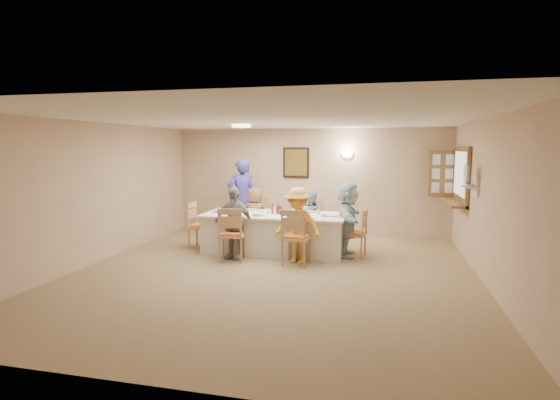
% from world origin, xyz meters
% --- Properties ---
extents(ground, '(7.00, 7.00, 0.00)m').
position_xyz_m(ground, '(0.00, 0.00, 0.00)').
color(ground, '#98784E').
extents(room_walls, '(7.00, 7.00, 7.00)m').
position_xyz_m(room_walls, '(0.00, 0.00, 1.51)').
color(room_walls, tan).
rests_on(room_walls, ground).
extents(wall_picture, '(0.62, 0.05, 0.72)m').
position_xyz_m(wall_picture, '(-0.30, 3.46, 1.70)').
color(wall_picture, black).
rests_on(wall_picture, room_walls).
extents(wall_sconce, '(0.26, 0.09, 0.18)m').
position_xyz_m(wall_sconce, '(0.90, 3.44, 1.90)').
color(wall_sconce, white).
rests_on(wall_sconce, room_walls).
extents(ceiling_light, '(0.36, 0.36, 0.05)m').
position_xyz_m(ceiling_light, '(-1.00, 1.50, 2.47)').
color(ceiling_light, white).
rests_on(ceiling_light, room_walls).
extents(serving_hatch, '(0.06, 1.50, 1.15)m').
position_xyz_m(serving_hatch, '(3.21, 2.40, 1.50)').
color(serving_hatch, brown).
rests_on(serving_hatch, room_walls).
extents(hatch_sill, '(0.30, 1.50, 0.05)m').
position_xyz_m(hatch_sill, '(3.09, 2.40, 0.97)').
color(hatch_sill, brown).
rests_on(hatch_sill, room_walls).
extents(shutter_door, '(0.55, 0.04, 1.00)m').
position_xyz_m(shutter_door, '(2.95, 3.16, 1.50)').
color(shutter_door, brown).
rests_on(shutter_door, room_walls).
extents(fan_shelf, '(0.22, 0.36, 0.03)m').
position_xyz_m(fan_shelf, '(3.13, 1.05, 1.40)').
color(fan_shelf, white).
rests_on(fan_shelf, room_walls).
extents(desk_fan, '(0.30, 0.30, 0.28)m').
position_xyz_m(desk_fan, '(3.10, 1.05, 1.55)').
color(desk_fan, '#A5A5A8').
rests_on(desk_fan, fan_shelf).
extents(dining_table, '(2.79, 1.18, 0.76)m').
position_xyz_m(dining_table, '(-0.33, 1.49, 0.38)').
color(dining_table, silver).
rests_on(dining_table, ground).
extents(chair_back_left, '(0.57, 0.57, 1.01)m').
position_xyz_m(chair_back_left, '(-0.93, 2.29, 0.51)').
color(chair_back_left, tan).
rests_on(chair_back_left, ground).
extents(chair_back_right, '(0.49, 0.49, 0.98)m').
position_xyz_m(chair_back_right, '(0.27, 2.29, 0.49)').
color(chair_back_right, tan).
rests_on(chair_back_right, ground).
extents(chair_front_left, '(0.55, 0.55, 0.99)m').
position_xyz_m(chair_front_left, '(-0.93, 0.69, 0.50)').
color(chair_front_left, tan).
rests_on(chair_front_left, ground).
extents(chair_front_right, '(0.52, 0.52, 1.01)m').
position_xyz_m(chair_front_right, '(0.27, 0.69, 0.50)').
color(chair_front_right, tan).
rests_on(chair_front_right, ground).
extents(chair_left_end, '(0.46, 0.46, 0.94)m').
position_xyz_m(chair_left_end, '(-1.88, 1.49, 0.47)').
color(chair_left_end, tan).
rests_on(chair_left_end, ground).
extents(chair_right_end, '(0.49, 0.49, 0.90)m').
position_xyz_m(chair_right_end, '(1.22, 1.49, 0.45)').
color(chair_right_end, tan).
rests_on(chair_right_end, ground).
extents(diner_back_left, '(0.63, 0.45, 1.21)m').
position_xyz_m(diner_back_left, '(-0.93, 2.17, 0.61)').
color(diner_back_left, brown).
rests_on(diner_back_left, ground).
extents(diner_back_right, '(0.62, 0.51, 1.17)m').
position_xyz_m(diner_back_right, '(0.27, 2.17, 0.59)').
color(diner_back_right, '#8EA0BB').
rests_on(diner_back_right, ground).
extents(diner_front_left, '(0.91, 0.62, 1.35)m').
position_xyz_m(diner_front_left, '(-0.93, 0.81, 0.67)').
color(diner_front_left, gray).
rests_on(diner_front_left, ground).
extents(diner_front_right, '(1.05, 0.80, 1.36)m').
position_xyz_m(diner_front_right, '(0.27, 0.81, 0.68)').
color(diner_front_right, gold).
rests_on(diner_front_right, ground).
extents(diner_right_end, '(1.35, 0.53, 1.41)m').
position_xyz_m(diner_right_end, '(1.09, 1.49, 0.71)').
color(diner_right_end, silver).
rests_on(diner_right_end, ground).
extents(caregiver, '(1.05, 1.02, 1.81)m').
position_xyz_m(caregiver, '(-1.38, 2.64, 0.90)').
color(caregiver, '#39318F').
rests_on(caregiver, ground).
extents(placemat_fl, '(0.36, 0.27, 0.01)m').
position_xyz_m(placemat_fl, '(-0.93, 1.07, 0.76)').
color(placemat_fl, '#472B19').
rests_on(placemat_fl, dining_table).
extents(plate_fl, '(0.26, 0.26, 0.02)m').
position_xyz_m(plate_fl, '(-0.93, 1.07, 0.77)').
color(plate_fl, white).
rests_on(plate_fl, dining_table).
extents(napkin_fl, '(0.15, 0.15, 0.01)m').
position_xyz_m(napkin_fl, '(-0.75, 1.02, 0.77)').
color(napkin_fl, yellow).
rests_on(napkin_fl, dining_table).
extents(placemat_fr, '(0.35, 0.26, 0.01)m').
position_xyz_m(placemat_fr, '(0.27, 1.07, 0.76)').
color(placemat_fr, '#472B19').
rests_on(placemat_fr, dining_table).
extents(plate_fr, '(0.23, 0.23, 0.01)m').
position_xyz_m(plate_fr, '(0.27, 1.07, 0.77)').
color(plate_fr, white).
rests_on(plate_fr, dining_table).
extents(napkin_fr, '(0.15, 0.15, 0.01)m').
position_xyz_m(napkin_fr, '(0.45, 1.02, 0.77)').
color(napkin_fr, yellow).
rests_on(napkin_fr, dining_table).
extents(placemat_bl, '(0.33, 0.25, 0.01)m').
position_xyz_m(placemat_bl, '(-0.93, 1.91, 0.76)').
color(placemat_bl, '#472B19').
rests_on(placemat_bl, dining_table).
extents(plate_bl, '(0.24, 0.24, 0.02)m').
position_xyz_m(plate_bl, '(-0.93, 1.91, 0.77)').
color(plate_bl, white).
rests_on(plate_bl, dining_table).
extents(napkin_bl, '(0.13, 0.13, 0.01)m').
position_xyz_m(napkin_bl, '(-0.75, 1.86, 0.77)').
color(napkin_bl, yellow).
rests_on(napkin_bl, dining_table).
extents(placemat_br, '(0.35, 0.26, 0.01)m').
position_xyz_m(placemat_br, '(0.27, 1.91, 0.76)').
color(placemat_br, '#472B19').
rests_on(placemat_br, dining_table).
extents(plate_br, '(0.25, 0.25, 0.02)m').
position_xyz_m(plate_br, '(0.27, 1.91, 0.77)').
color(plate_br, white).
rests_on(plate_br, dining_table).
extents(napkin_br, '(0.14, 0.14, 0.01)m').
position_xyz_m(napkin_br, '(0.45, 1.86, 0.77)').
color(napkin_br, yellow).
rests_on(napkin_br, dining_table).
extents(placemat_le, '(0.35, 0.26, 0.01)m').
position_xyz_m(placemat_le, '(-1.43, 1.49, 0.76)').
color(placemat_le, '#472B19').
rests_on(placemat_le, dining_table).
extents(plate_le, '(0.23, 0.23, 0.01)m').
position_xyz_m(plate_le, '(-1.43, 1.49, 0.77)').
color(plate_le, white).
rests_on(plate_le, dining_table).
extents(napkin_le, '(0.14, 0.14, 0.01)m').
position_xyz_m(napkin_le, '(-1.25, 1.44, 0.77)').
color(napkin_le, yellow).
rests_on(napkin_le, dining_table).
extents(placemat_re, '(0.37, 0.28, 0.01)m').
position_xyz_m(placemat_re, '(0.79, 1.49, 0.76)').
color(placemat_re, '#472B19').
rests_on(placemat_re, dining_table).
extents(plate_re, '(0.24, 0.24, 0.02)m').
position_xyz_m(plate_re, '(0.79, 1.49, 0.77)').
color(plate_re, white).
rests_on(plate_re, dining_table).
extents(napkin_re, '(0.15, 0.15, 0.01)m').
position_xyz_m(napkin_re, '(0.97, 1.44, 0.77)').
color(napkin_re, yellow).
rests_on(napkin_re, dining_table).
extents(teacup_a, '(0.14, 0.14, 0.09)m').
position_xyz_m(teacup_a, '(-1.16, 1.17, 0.81)').
color(teacup_a, white).
rests_on(teacup_a, dining_table).
extents(teacup_b, '(0.13, 0.13, 0.08)m').
position_xyz_m(teacup_b, '(0.07, 2.02, 0.80)').
color(teacup_b, white).
rests_on(teacup_b, dining_table).
extents(bowl_a, '(0.32, 0.32, 0.06)m').
position_xyz_m(bowl_a, '(-0.59, 1.21, 0.79)').
color(bowl_a, white).
rests_on(bowl_a, dining_table).
extents(bowl_b, '(0.25, 0.25, 0.06)m').
position_xyz_m(bowl_b, '(-0.01, 1.73, 0.79)').
color(bowl_b, white).
rests_on(bowl_b, dining_table).
extents(condiment_ketchup, '(0.09, 0.09, 0.22)m').
position_xyz_m(condiment_ketchup, '(-0.37, 1.53, 0.87)').
color(condiment_ketchup, '#A80E1E').
rests_on(condiment_ketchup, dining_table).
extents(condiment_brown, '(0.13, 0.13, 0.21)m').
position_xyz_m(condiment_brown, '(-0.27, 1.57, 0.86)').
color(condiment_brown, '#592E17').
rests_on(condiment_brown, dining_table).
extents(condiment_malt, '(0.15, 0.15, 0.16)m').
position_xyz_m(condiment_malt, '(-0.19, 1.46, 0.84)').
color(condiment_malt, '#592E17').
rests_on(condiment_malt, dining_table).
extents(drinking_glass, '(0.06, 0.06, 0.10)m').
position_xyz_m(drinking_glass, '(-0.48, 1.54, 0.82)').
color(drinking_glass, silver).
rests_on(drinking_glass, dining_table).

